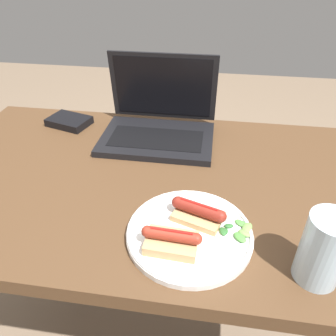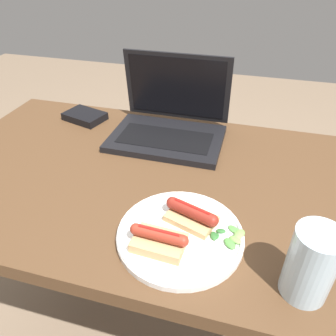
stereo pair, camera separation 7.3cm
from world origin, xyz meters
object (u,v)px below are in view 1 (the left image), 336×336
(plate, at_px, (189,233))
(external_drive, at_px, (69,121))
(laptop, at_px, (159,124))
(drinking_glass, at_px, (324,250))

(plate, distance_m, external_drive, 0.59)
(laptop, xyz_separation_m, external_drive, (-0.29, 0.03, -0.03))
(plate, relative_size, external_drive, 1.72)
(drinking_glass, height_order, external_drive, drinking_glass)
(laptop, height_order, drinking_glass, laptop)
(plate, xyz_separation_m, drinking_glass, (0.22, -0.06, 0.06))
(plate, distance_m, drinking_glass, 0.24)
(laptop, relative_size, drinking_glass, 2.39)
(laptop, distance_m, drinking_glass, 0.56)
(plate, height_order, drinking_glass, drinking_glass)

